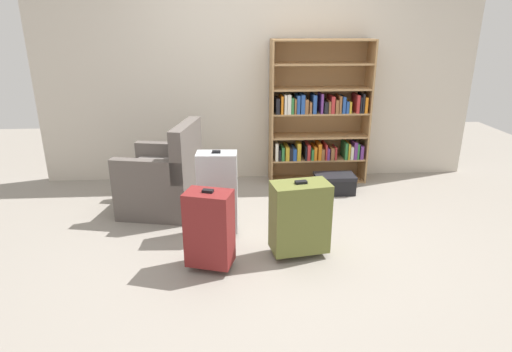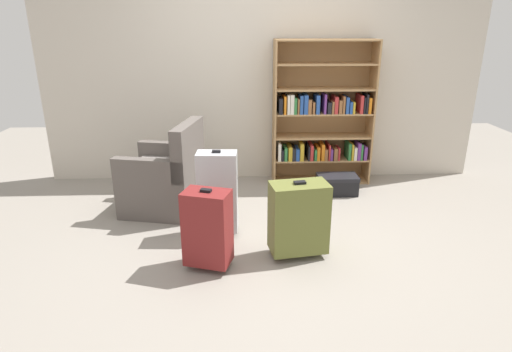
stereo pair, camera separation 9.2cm
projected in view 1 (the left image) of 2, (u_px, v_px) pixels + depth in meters
ground_plane at (273, 238)px, 3.79m from camera, size 8.92×8.92×0.00m
back_wall at (259, 69)px, 4.94m from camera, size 5.10×0.10×2.60m
bookshelf at (318, 117)px, 4.96m from camera, size 1.13×0.32×1.64m
armchair at (164, 180)px, 4.28m from camera, size 0.83×0.83×0.90m
mug at (220, 205)px, 4.36m from camera, size 0.12×0.08×0.10m
storage_box at (334, 183)px, 4.78m from camera, size 0.44×0.27×0.21m
suitcase_silver at (218, 192)px, 3.73m from camera, size 0.35×0.22×0.79m
suitcase_dark_red at (209, 228)px, 3.22m from camera, size 0.39×0.31×0.65m
suitcase_olive at (300, 217)px, 3.42m from camera, size 0.49×0.32×0.64m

